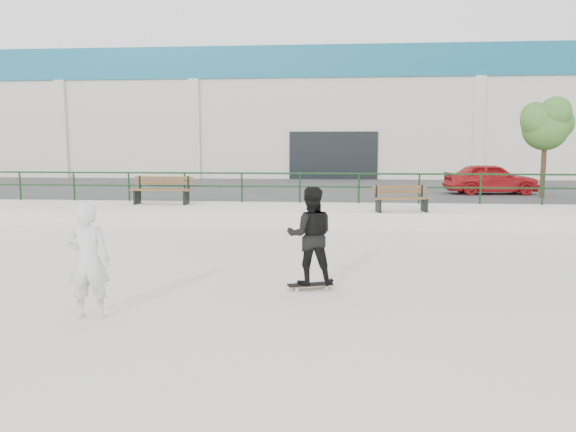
# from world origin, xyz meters

# --- Properties ---
(ground) EXTENTS (120.00, 120.00, 0.00)m
(ground) POSITION_xyz_m (0.00, 0.00, 0.00)
(ground) COLOR #BAB6AA
(ground) RESTS_ON ground
(ledge) EXTENTS (30.00, 3.00, 0.50)m
(ledge) POSITION_xyz_m (0.00, 9.50, 0.25)
(ledge) COLOR beige
(ledge) RESTS_ON ground
(parking_strip) EXTENTS (60.00, 14.00, 0.50)m
(parking_strip) POSITION_xyz_m (0.00, 18.00, 0.25)
(parking_strip) COLOR #323232
(parking_strip) RESTS_ON ground
(railing) EXTENTS (28.00, 0.06, 1.03)m
(railing) POSITION_xyz_m (-0.00, 10.80, 1.24)
(railing) COLOR #133619
(railing) RESTS_ON ledge
(commercial_building) EXTENTS (44.20, 16.33, 8.00)m
(commercial_building) POSITION_xyz_m (-0.00, 31.99, 4.58)
(commercial_building) COLOR silver
(commercial_building) RESTS_ON ground
(bench_left) EXTENTS (2.02, 0.62, 0.93)m
(bench_left) POSITION_xyz_m (-5.55, 9.99, 0.96)
(bench_left) COLOR brown
(bench_left) RESTS_ON ledge
(bench_right) EXTENTS (1.75, 0.83, 0.78)m
(bench_right) POSITION_xyz_m (2.16, 8.52, 0.88)
(bench_right) COLOR brown
(bench_right) RESTS_ON ledge
(tree) EXTENTS (2.08, 1.85, 3.70)m
(tree) POSITION_xyz_m (7.92, 13.44, 3.27)
(tree) COLOR #4D3526
(tree) RESTS_ON parking_strip
(red_car) EXTENTS (3.72, 1.71, 1.24)m
(red_car) POSITION_xyz_m (6.40, 14.90, 1.12)
(red_car) COLOR #A91419
(red_car) RESTS_ON parking_strip
(skateboard) EXTENTS (0.80, 0.45, 0.09)m
(skateboard) POSITION_xyz_m (-0.16, 1.22, 0.07)
(skateboard) COLOR black
(skateboard) RESTS_ON ground
(standing_skater) EXTENTS (0.88, 0.72, 1.68)m
(standing_skater) POSITION_xyz_m (-0.16, 1.22, 0.94)
(standing_skater) COLOR black
(standing_skater) RESTS_ON skateboard
(seated_skater) EXTENTS (0.66, 0.48, 1.67)m
(seated_skater) POSITION_xyz_m (-3.24, -0.66, 0.84)
(seated_skater) COLOR silver
(seated_skater) RESTS_ON ground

